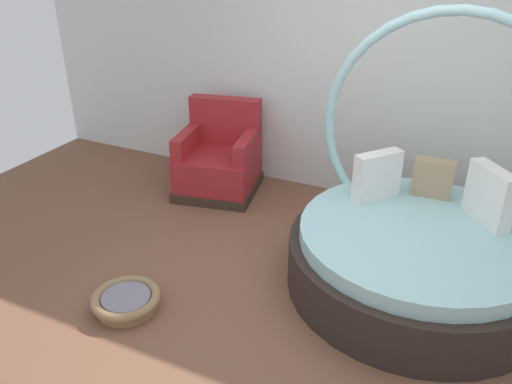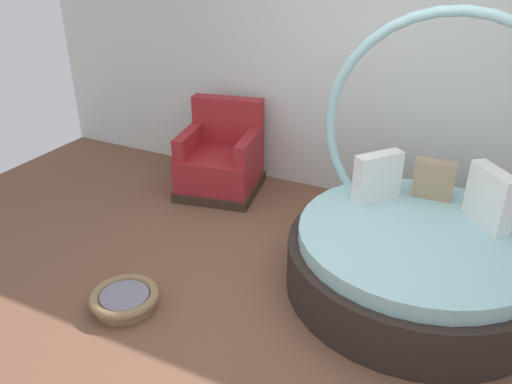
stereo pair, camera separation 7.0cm
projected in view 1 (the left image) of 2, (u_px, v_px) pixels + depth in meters
ground_plane at (304, 310)px, 3.81m from camera, size 8.00×8.00×0.02m
back_wall at (389, 48)px, 4.76m from camera, size 8.00×0.12×3.06m
round_daybed at (420, 241)px, 3.96m from camera, size 1.96×1.96×2.05m
red_armchair at (219, 161)px, 5.43m from camera, size 0.94×0.94×0.94m
pet_basket at (126, 300)px, 3.79m from camera, size 0.51×0.51×0.13m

